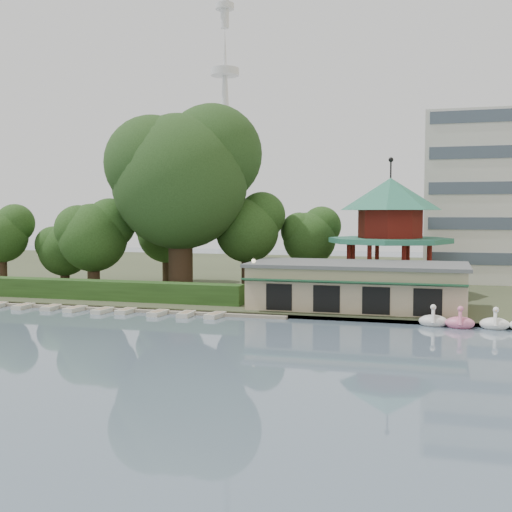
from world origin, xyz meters
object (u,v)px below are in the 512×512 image
at_px(pavilion, 390,224).
at_px(dock, 103,308).
at_px(boathouse, 357,285).
at_px(big_tree, 183,172).

bearing_deg(pavilion, dock, -148.34).
bearing_deg(boathouse, big_tree, 161.62).
bearing_deg(pavilion, big_tree, -169.72).
height_order(pavilion, big_tree, big_tree).
bearing_deg(dock, big_tree, 73.87).
xyz_separation_m(dock, boathouse, (22.00, 4.77, 2.25)).
xyz_separation_m(boathouse, pavilion, (2.00, 10.03, 5.11)).
relative_size(pavilion, big_tree, 0.69).
distance_m(dock, boathouse, 22.62).
height_order(boathouse, pavilion, pavilion).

